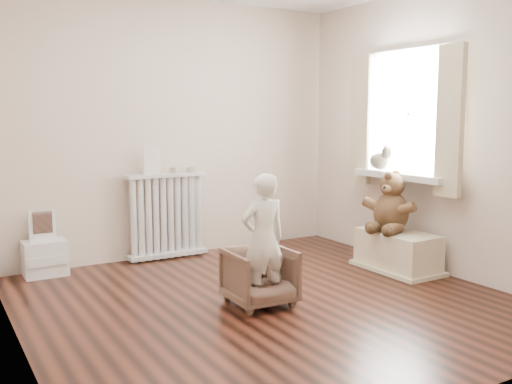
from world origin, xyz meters
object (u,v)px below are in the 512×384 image
plush_cat (380,160)px  armchair (260,276)px  toy_vanity (44,246)px  teddy_bear (392,199)px  child (263,239)px  toy_bench (398,249)px  radiator (167,220)px

plush_cat → armchair: bearing=-150.7°
toy_vanity → teddy_bear: teddy_bear is taller
child → teddy_bear: (1.58, 0.30, 0.15)m
toy_vanity → armchair: toy_vanity is taller
toy_bench → teddy_bear: size_ratio=1.37×
child → toy_vanity: bearing=-51.9°
toy_vanity → child: 2.15m
toy_vanity → teddy_bear: 3.21m
toy_bench → teddy_bear: (-0.03, 0.07, 0.47)m
armchair → radiator: bearing=94.2°
child → toy_bench: child is taller
teddy_bear → radiator: bearing=120.3°
armchair → teddy_bear: teddy_bear is taller
radiator → teddy_bear: size_ratio=1.54×
child → plush_cat: size_ratio=3.39×
plush_cat → radiator: bearing=159.2°
child → teddy_bear: 1.62m
teddy_bear → toy_vanity: bearing=135.0°
toy_bench → plush_cat: 0.91m
child → teddy_bear: bearing=-167.3°
toy_vanity → plush_cat: bearing=-19.5°
radiator → child: bearing=-87.7°
radiator → child: (0.07, -1.75, 0.13)m
child → plush_cat: bearing=-157.7°
radiator → toy_vanity: size_ratio=1.47×
child → teddy_bear: child is taller
armchair → plush_cat: plush_cat is taller
toy_vanity → teddy_bear: size_ratio=1.05×
teddy_bear → plush_cat: (0.17, 0.35, 0.33)m
toy_bench → plush_cat: (0.14, 0.42, 0.80)m
child → plush_cat: 1.93m
toy_bench → toy_vanity: bearing=152.7°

